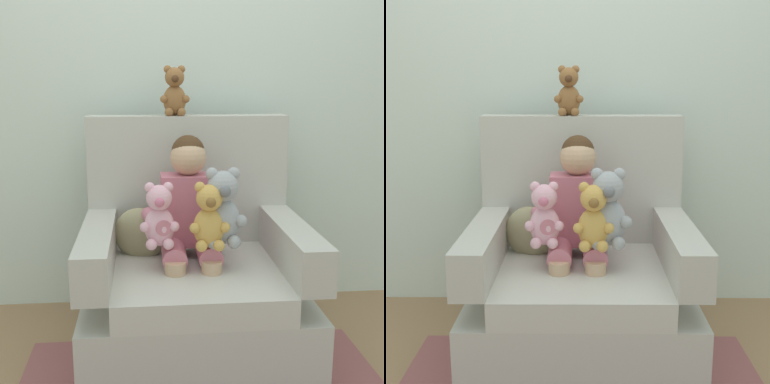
{
  "view_description": "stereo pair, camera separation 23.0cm",
  "coord_description": "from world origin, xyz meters",
  "views": [
    {
      "loc": [
        -0.23,
        -2.29,
        1.27
      ],
      "look_at": [
        -0.02,
        -0.05,
        0.78
      ],
      "focal_mm": 49.15,
      "sensor_mm": 36.0,
      "label": 1
    },
    {
      "loc": [
        -0.0,
        -2.3,
        1.27
      ],
      "look_at": [
        -0.02,
        -0.05,
        0.78
      ],
      "focal_mm": 49.15,
      "sensor_mm": 36.0,
      "label": 2
    }
  ],
  "objects": [
    {
      "name": "ground_plane",
      "position": [
        0.0,
        0.0,
        0.0
      ],
      "size": [
        8.0,
        8.0,
        0.0
      ],
      "primitive_type": "plane",
      "color": "#936D4C"
    },
    {
      "name": "back_wall",
      "position": [
        0.0,
        0.66,
        1.3
      ],
      "size": [
        6.0,
        0.1,
        2.6
      ],
      "primitive_type": "cube",
      "color": "silver",
      "rests_on": "ground"
    },
    {
      "name": "armchair",
      "position": [
        0.0,
        0.06,
        0.33
      ],
      "size": [
        1.02,
        0.9,
        1.09
      ],
      "color": "#BCB7AD",
      "rests_on": "ground"
    },
    {
      "name": "seated_child",
      "position": [
        -0.02,
        0.07,
        0.64
      ],
      "size": [
        0.45,
        0.39,
        0.82
      ],
      "rotation": [
        0.0,
        0.0,
        0.03
      ],
      "color": "#C66B7F",
      "rests_on": "armchair"
    },
    {
      "name": "plush_honey",
      "position": [
        0.05,
        -0.11,
        0.68
      ],
      "size": [
        0.18,
        0.14,
        0.3
      ],
      "rotation": [
        0.0,
        0.0,
        -0.01
      ],
      "color": "gold",
      "rests_on": "armchair"
    },
    {
      "name": "plush_grey",
      "position": [
        0.12,
        -0.07,
        0.71
      ],
      "size": [
        0.21,
        0.17,
        0.35
      ],
      "rotation": [
        0.0,
        0.0,
        0.04
      ],
      "color": "#9E9EA3",
      "rests_on": "armchair"
    },
    {
      "name": "plush_pink",
      "position": [
        -0.16,
        -0.06,
        0.68
      ],
      "size": [
        0.17,
        0.14,
        0.29
      ],
      "rotation": [
        0.0,
        0.0,
        -0.37
      ],
      "color": "#EAA8BC",
      "rests_on": "armchair"
    },
    {
      "name": "plush_brown_on_backrest",
      "position": [
        -0.07,
        0.37,
        1.2
      ],
      "size": [
        0.15,
        0.12,
        0.25
      ],
      "rotation": [
        0.0,
        0.0,
        0.11
      ],
      "color": "brown",
      "rests_on": "armchair"
    },
    {
      "name": "throw_pillow",
      "position": [
        -0.25,
        0.17,
        0.53
      ],
      "size": [
        0.28,
        0.17,
        0.26
      ],
      "primitive_type": "ellipsoid",
      "rotation": [
        0.0,
        0.0,
        -0.21
      ],
      "color": "#998C66",
      "rests_on": "armchair"
    }
  ]
}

